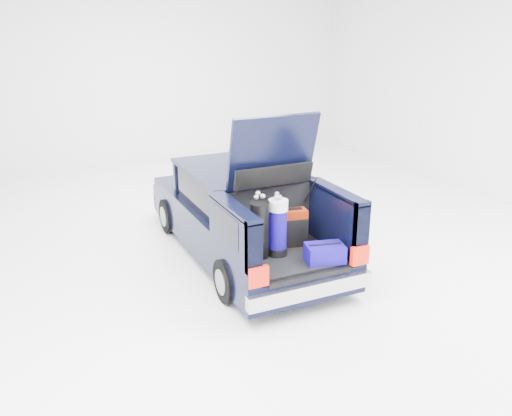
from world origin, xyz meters
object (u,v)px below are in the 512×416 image
black_golf_bag (259,229)px  blue_duffel (325,253)px  car (240,214)px  red_suitcase (294,228)px  blue_golf_bag (278,227)px

black_golf_bag → blue_duffel: size_ratio=1.67×
car → blue_duffel: size_ratio=8.24×
red_suitcase → car: bearing=110.7°
red_suitcase → blue_duffel: (0.11, -0.65, -0.15)m
blue_golf_bag → car: bearing=76.5°
black_golf_bag → blue_duffel: 0.92m
blue_duffel → car: bearing=113.1°
blue_duffel → blue_golf_bag: bearing=147.8°
black_golf_bag → blue_duffel: black_golf_bag is taller
red_suitcase → blue_duffel: bearing=-70.4°
blue_duffel → black_golf_bag: bearing=161.5°
car → blue_golf_bag: size_ratio=5.19×
car → red_suitcase: 1.39m
blue_golf_bag → blue_duffel: size_ratio=1.59×
black_golf_bag → blue_golf_bag: (0.28, 0.01, -0.02)m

